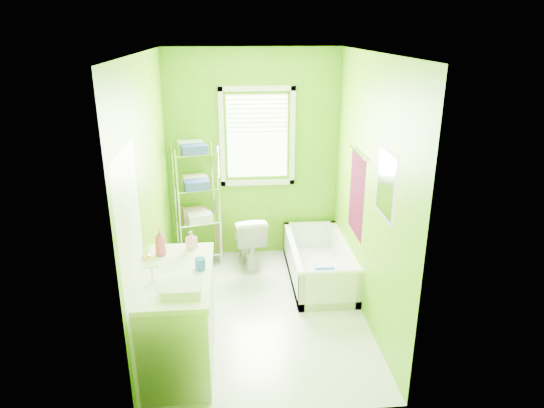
{
  "coord_description": "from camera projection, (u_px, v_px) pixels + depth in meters",
  "views": [
    {
      "loc": [
        -0.27,
        -4.38,
        2.81
      ],
      "look_at": [
        0.13,
        0.25,
        1.11
      ],
      "focal_mm": 32.0,
      "sensor_mm": 36.0,
      "label": 1
    }
  ],
  "objects": [
    {
      "name": "ground",
      "position": [
        262.0,
        311.0,
        5.09
      ],
      "size": [
        2.9,
        2.9,
        0.0
      ],
      "primitive_type": "plane",
      "color": "silver",
      "rests_on": "ground"
    },
    {
      "name": "door",
      "position": [
        135.0,
        277.0,
        3.73
      ],
      "size": [
        0.09,
        0.8,
        2.0
      ],
      "color": "white",
      "rests_on": "ground"
    },
    {
      "name": "window",
      "position": [
        257.0,
        132.0,
        5.87
      ],
      "size": [
        0.92,
        0.05,
        1.22
      ],
      "color": "white",
      "rests_on": "ground"
    },
    {
      "name": "right_wall_decor",
      "position": [
        367.0,
        190.0,
        4.7
      ],
      "size": [
        0.04,
        1.48,
        1.17
      ],
      "color": "#43071D",
      "rests_on": "ground"
    },
    {
      "name": "vanity",
      "position": [
        179.0,
        315.0,
        4.19
      ],
      "size": [
        0.6,
        1.17,
        1.13
      ],
      "color": "silver",
      "rests_on": "ground"
    },
    {
      "name": "toilet",
      "position": [
        249.0,
        240.0,
        5.98
      ],
      "size": [
        0.45,
        0.7,
        0.68
      ],
      "primitive_type": "imported",
      "rotation": [
        0.0,
        0.0,
        3.26
      ],
      "color": "white",
      "rests_on": "ground"
    },
    {
      "name": "bathtub",
      "position": [
        319.0,
        268.0,
        5.69
      ],
      "size": [
        0.67,
        1.44,
        0.47
      ],
      "color": "white",
      "rests_on": "ground"
    },
    {
      "name": "wire_shelf_unit",
      "position": [
        197.0,
        192.0,
        5.85
      ],
      "size": [
        0.57,
        0.47,
        1.54
      ],
      "color": "silver",
      "rests_on": "ground"
    },
    {
      "name": "room_envelope",
      "position": [
        261.0,
        170.0,
        4.56
      ],
      "size": [
        2.14,
        2.94,
        2.62
      ],
      "color": "#519407",
      "rests_on": "ground"
    }
  ]
}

